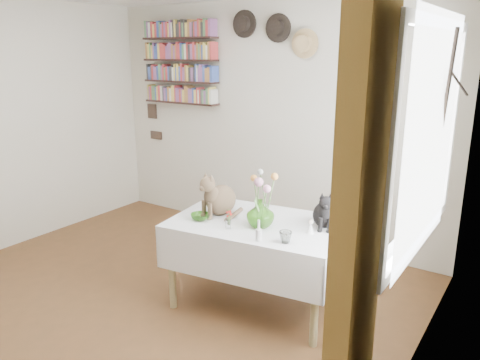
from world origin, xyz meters
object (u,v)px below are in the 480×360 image
Objects in this scene: flower_vase at (260,213)px; black_cat at (326,208)px; tabby_cat at (221,192)px; dining_table at (258,243)px; bookshelf_unit at (180,63)px.

black_cat is at bearing 35.56° from flower_vase.
flower_vase is at bearing -167.27° from black_cat.
flower_vase is at bearing 4.13° from tabby_cat.
dining_table is 0.30m from flower_vase.
tabby_cat is at bearing 169.74° from flower_vase.
bookshelf_unit reaches higher than tabby_cat.
tabby_cat is 1.69× the size of flower_vase.
tabby_cat reaches higher than flower_vase.
flower_vase reaches higher than dining_table.
dining_table is at bearing 15.71° from tabby_cat.
tabby_cat is 1.24× the size of black_cat.
dining_table is at bearing -179.83° from black_cat.
bookshelf_unit reaches higher than dining_table.
flower_vase is 2.59m from bookshelf_unit.
dining_table is 0.50m from tabby_cat.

